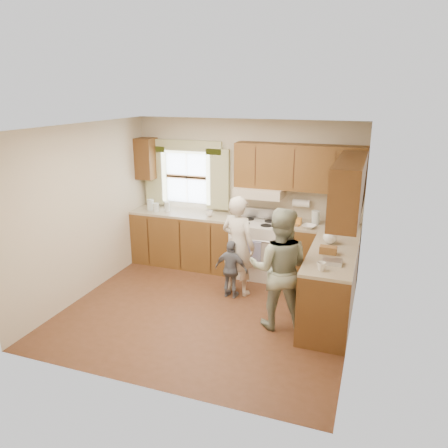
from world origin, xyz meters
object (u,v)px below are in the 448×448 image
at_px(woman_left, 238,246).
at_px(stove, 257,248).
at_px(woman_right, 279,269).
at_px(child, 231,269).

bearing_deg(woman_left, stove, -79.73).
height_order(stove, woman_left, woman_left).
distance_m(stove, woman_right, 1.69).
relative_size(stove, child, 1.23).
distance_m(woman_right, child, 1.07).
bearing_deg(woman_right, child, -43.98).
relative_size(woman_left, child, 1.72).
height_order(stove, woman_right, woman_right).
relative_size(stove, woman_left, 0.71).
relative_size(woman_right, child, 1.81).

